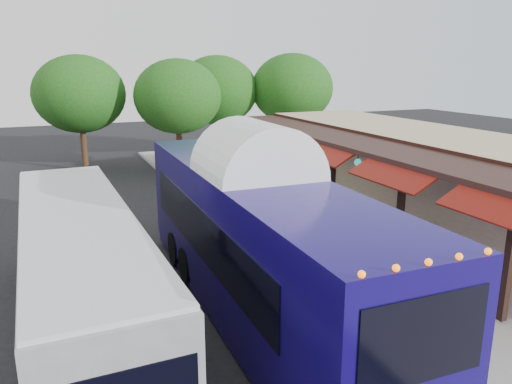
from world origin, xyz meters
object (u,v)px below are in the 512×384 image
ped_d (231,162)px  sign_board (358,241)px  coach_bus (256,235)px  ped_a (297,221)px  ped_b (298,213)px  city_bus (81,268)px  ped_c (256,206)px

ped_d → sign_board: (-0.68, -13.43, -0.06)m
coach_bus → sign_board: 4.54m
ped_a → ped_b: (0.40, 0.63, 0.04)m
city_bus → sign_board: (8.31, 0.69, -0.76)m
coach_bus → sign_board: coach_bus is taller
city_bus → coach_bus: bearing=-11.8°
ped_a → ped_d: bearing=79.7°
coach_bus → ped_b: size_ratio=7.69×
city_bus → ped_a: city_bus is taller
ped_d → city_bus: bearing=86.2°
sign_board → ped_b: bearing=86.4°
sign_board → ped_d: bearing=75.8°
sign_board → city_bus: bearing=173.4°
city_bus → sign_board: city_bus is taller
coach_bus → ped_c: 6.39m
city_bus → ped_b: (7.87, 3.89, -0.69)m
ped_a → ped_c: bearing=112.7°
sign_board → ped_a: bearing=96.7°
coach_bus → ped_d: bearing=73.2°
ped_a → ped_b: size_ratio=0.95×
coach_bus → ped_c: bearing=68.1°
ped_a → ped_b: ped_b is taller
ped_c → ped_d: size_ratio=1.15×
city_bus → ped_c: 8.35m
coach_bus → city_bus: bearing=170.6°
city_bus → ped_d: 16.75m
city_bus → ped_c: city_bus is taller
ped_b → ped_c: 1.67m
ped_b → ped_c: size_ratio=0.88×
ped_a → sign_board: size_ratio=1.40×
coach_bus → sign_board: bearing=20.6°
ped_b → ped_c: ped_c is taller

